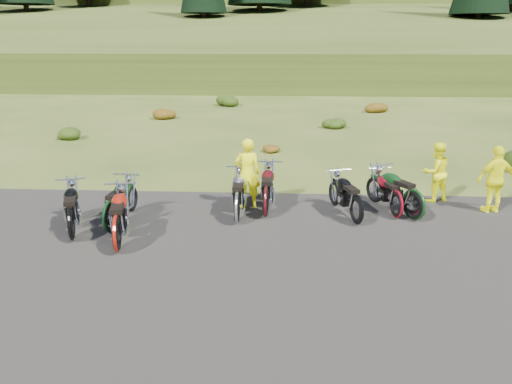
# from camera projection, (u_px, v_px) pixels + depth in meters

# --- Properties ---
(ground) EXTENTS (300.00, 300.00, 0.00)m
(ground) POSITION_uv_depth(u_px,v_px,m) (276.00, 254.00, 10.18)
(ground) COLOR #364617
(ground) RESTS_ON ground
(gravel_pad) EXTENTS (20.00, 12.00, 0.04)m
(gravel_pad) POSITION_uv_depth(u_px,v_px,m) (274.00, 304.00, 8.28)
(gravel_pad) COLOR black
(gravel_pad) RESTS_ON ground
(hill_slope) EXTENTS (300.00, 45.97, 9.37)m
(hill_slope) POSITION_uv_depth(u_px,v_px,m) (283.00, 73.00, 57.78)
(hill_slope) COLOR #343F15
(hill_slope) RESTS_ON ground
(hill_plateau) EXTENTS (300.00, 90.00, 9.17)m
(hill_plateau) POSITION_uv_depth(u_px,v_px,m) (283.00, 54.00, 114.91)
(hill_plateau) COLOR #343F15
(hill_plateau) RESTS_ON ground
(shrub_1) EXTENTS (1.03, 1.03, 0.61)m
(shrub_1) POSITION_uv_depth(u_px,v_px,m) (67.00, 132.00, 21.32)
(shrub_1) COLOR #1B340D
(shrub_1) RESTS_ON ground
(shrub_2) EXTENTS (1.30, 1.30, 0.77)m
(shrub_2) POSITION_uv_depth(u_px,v_px,m) (163.00, 112.00, 26.19)
(shrub_2) COLOR brown
(shrub_2) RESTS_ON ground
(shrub_3) EXTENTS (1.56, 1.56, 0.92)m
(shrub_3) POSITION_uv_depth(u_px,v_px,m) (229.00, 99.00, 31.06)
(shrub_3) COLOR #1B340D
(shrub_3) RESTS_ON ground
(shrub_4) EXTENTS (0.77, 0.77, 0.45)m
(shrub_4) POSITION_uv_depth(u_px,v_px,m) (269.00, 146.00, 18.89)
(shrub_4) COLOR brown
(shrub_4) RESTS_ON ground
(shrub_5) EXTENTS (1.03, 1.03, 0.61)m
(shrub_5) POSITION_uv_depth(u_px,v_px,m) (333.00, 122.00, 23.76)
(shrub_5) COLOR #1B340D
(shrub_5) RESTS_ON ground
(shrub_6) EXTENTS (1.30, 1.30, 0.77)m
(shrub_6) POSITION_uv_depth(u_px,v_px,m) (375.00, 106.00, 28.64)
(shrub_6) COLOR brown
(shrub_6) RESTS_ON ground
(motorcycle_0) EXTENTS (1.35, 2.19, 1.09)m
(motorcycle_0) POSITION_uv_depth(u_px,v_px,m) (73.00, 241.00, 10.83)
(motorcycle_0) COLOR black
(motorcycle_0) RESTS_ON ground
(motorcycle_1) EXTENTS (1.15, 2.27, 1.13)m
(motorcycle_1) POSITION_uv_depth(u_px,v_px,m) (118.00, 252.00, 10.26)
(motorcycle_1) COLOR #9D190B
(motorcycle_1) RESTS_ON ground
(motorcycle_2) EXTENTS (0.82, 2.09, 1.07)m
(motorcycle_2) POSITION_uv_depth(u_px,v_px,m) (111.00, 233.00, 11.25)
(motorcycle_2) COLOR black
(motorcycle_2) RESTS_ON ground
(motorcycle_3) EXTENTS (0.76, 2.11, 1.10)m
(motorcycle_3) POSITION_uv_depth(u_px,v_px,m) (237.00, 223.00, 11.83)
(motorcycle_3) COLOR #ADADB2
(motorcycle_3) RESTS_ON ground
(motorcycle_4) EXTENTS (0.76, 2.16, 1.12)m
(motorcycle_4) POSITION_uv_depth(u_px,v_px,m) (266.00, 217.00, 12.22)
(motorcycle_4) COLOR #410A0E
(motorcycle_4) RESTS_ON ground
(motorcycle_5) EXTENTS (1.22, 2.12, 1.05)m
(motorcycle_5) POSITION_uv_depth(u_px,v_px,m) (356.00, 225.00, 11.74)
(motorcycle_5) COLOR black
(motorcycle_5) RESTS_ON ground
(motorcycle_6) EXTENTS (1.07, 2.00, 1.00)m
(motorcycle_6) POSITION_uv_depth(u_px,v_px,m) (395.00, 218.00, 12.15)
(motorcycle_6) COLOR maroon
(motorcycle_6) RESTS_ON ground
(motorcycle_7) EXTENTS (1.67, 2.22, 1.12)m
(motorcycle_7) POSITION_uv_depth(u_px,v_px,m) (412.00, 221.00, 12.00)
(motorcycle_7) COLOR black
(motorcycle_7) RESTS_ON ground
(person_middle) EXTENTS (0.71, 0.51, 1.79)m
(person_middle) POSITION_uv_depth(u_px,v_px,m) (247.00, 174.00, 12.61)
(person_middle) COLOR #E9EA0C
(person_middle) RESTS_ON ground
(person_right_a) EXTENTS (0.93, 0.83, 1.59)m
(person_right_a) POSITION_uv_depth(u_px,v_px,m) (435.00, 173.00, 13.12)
(person_right_a) COLOR #E9EA0C
(person_right_a) RESTS_ON ground
(person_right_b) EXTENTS (1.06, 0.63, 1.69)m
(person_right_b) POSITION_uv_depth(u_px,v_px,m) (496.00, 180.00, 12.28)
(person_right_b) COLOR #E9EA0C
(person_right_b) RESTS_ON ground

